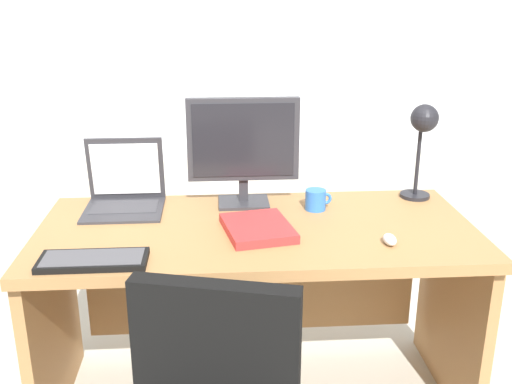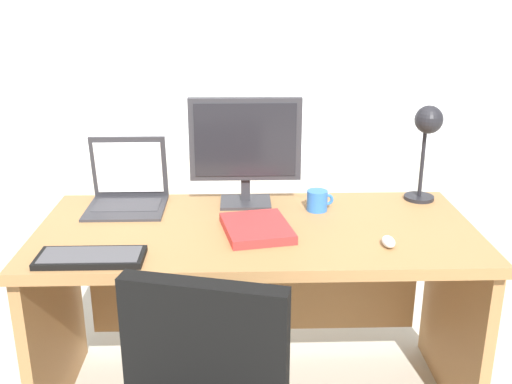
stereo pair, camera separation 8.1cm
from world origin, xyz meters
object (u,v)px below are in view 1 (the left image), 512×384
object	(u,v)px
keyboard	(93,260)
desk	(256,272)
laptop	(125,186)
mouse	(390,240)
monitor	(243,144)
desk_lamp	(423,131)
coffee_mug	(316,200)
book	(258,228)

from	to	relation	value
keyboard	desk	bearing A→B (deg)	30.35
laptop	keyboard	world-z (taller)	laptop
mouse	monitor	bearing A→B (deg)	137.85
mouse	desk_lamp	bearing A→B (deg)	61.31
desk	monitor	xyz separation A→B (m)	(-0.04, 0.20, 0.45)
monitor	coffee_mug	world-z (taller)	monitor
coffee_mug	book	bearing A→B (deg)	-138.63
keyboard	desk_lamp	bearing A→B (deg)	23.08
keyboard	desk_lamp	world-z (taller)	desk_lamp
desk	keyboard	distance (m)	0.66
keyboard	book	distance (m)	0.58
keyboard	coffee_mug	world-z (taller)	coffee_mug
desk	monitor	bearing A→B (deg)	100.29
desk_lamp	coffee_mug	bearing A→B (deg)	-168.32
laptop	monitor	bearing A→B (deg)	-2.17
desk	book	distance (m)	0.25
keyboard	coffee_mug	xyz separation A→B (m)	(0.78, 0.43, 0.03)
laptop	desk_lamp	world-z (taller)	desk_lamp
monitor	keyboard	xyz separation A→B (m)	(-0.50, -0.51, -0.24)
desk	book	xyz separation A→B (m)	(0.00, -0.10, 0.22)
desk	laptop	distance (m)	0.62
mouse	desk_lamp	xyz separation A→B (m)	(0.24, 0.43, 0.27)
mouse	book	world-z (taller)	mouse
desk_lamp	coffee_mug	xyz separation A→B (m)	(-0.43, -0.09, -0.25)
monitor	desk_lamp	bearing A→B (deg)	0.54
laptop	coffee_mug	world-z (taller)	laptop
desk	mouse	distance (m)	0.54
monitor	laptop	distance (m)	0.50
laptop	book	size ratio (longest dim) A/B	0.96
monitor	desk_lamp	size ratio (longest dim) A/B	1.11
monitor	desk_lamp	world-z (taller)	monitor
mouse	coffee_mug	world-z (taller)	coffee_mug
keyboard	coffee_mug	size ratio (longest dim) A/B	3.26
keyboard	monitor	bearing A→B (deg)	45.56
keyboard	mouse	bearing A→B (deg)	4.74
monitor	book	size ratio (longest dim) A/B	1.39
laptop	desk_lamp	size ratio (longest dim) A/B	0.77
laptop	mouse	size ratio (longest dim) A/B	3.95
laptop	keyboard	distance (m)	0.53
monitor	coffee_mug	xyz separation A→B (m)	(0.28, -0.08, -0.21)
monitor	book	xyz separation A→B (m)	(0.04, -0.30, -0.23)
keyboard	desk_lamp	xyz separation A→B (m)	(1.21, 0.52, 0.28)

